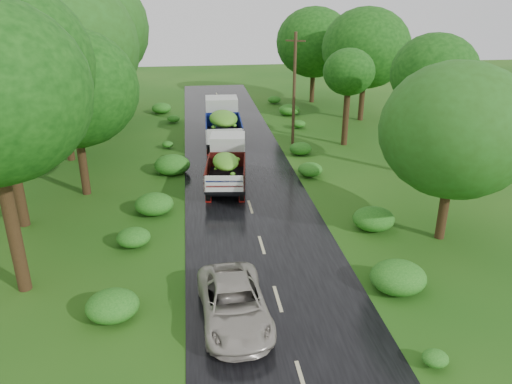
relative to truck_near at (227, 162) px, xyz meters
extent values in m
plane|color=#15470F|center=(0.90, -15.23, -1.34)|extent=(120.00, 120.00, 0.00)
cube|color=black|center=(0.90, -10.23, -1.33)|extent=(6.50, 80.00, 0.02)
cube|color=#BFB78C|center=(0.90, -15.23, -1.32)|extent=(0.12, 1.60, 0.00)
cube|color=#BFB78C|center=(0.90, -11.23, -1.32)|extent=(0.12, 1.60, 0.00)
cube|color=#BFB78C|center=(0.90, -7.23, -1.32)|extent=(0.12, 1.60, 0.00)
cube|color=#BFB78C|center=(0.90, -3.23, -1.32)|extent=(0.12, 1.60, 0.00)
cube|color=#BFB78C|center=(0.90, 0.77, -1.32)|extent=(0.12, 1.60, 0.00)
cube|color=#BFB78C|center=(0.90, 4.77, -1.32)|extent=(0.12, 1.60, 0.00)
cube|color=#BFB78C|center=(0.90, 8.77, -1.32)|extent=(0.12, 1.60, 0.00)
cube|color=#BFB78C|center=(0.90, 12.77, -1.32)|extent=(0.12, 1.60, 0.00)
cube|color=#BFB78C|center=(0.90, 16.77, -1.32)|extent=(0.12, 1.60, 0.00)
cube|color=#BFB78C|center=(0.90, 20.77, -1.32)|extent=(0.12, 1.60, 0.00)
cube|color=#BFB78C|center=(0.90, 24.77, -1.32)|extent=(0.12, 1.60, 0.00)
cube|color=black|center=(-0.03, -0.28, -0.77)|extent=(2.11, 5.11, 0.25)
cylinder|color=black|center=(-0.67, 1.62, -0.90)|extent=(0.35, 0.90, 0.88)
cylinder|color=black|center=(1.03, 1.41, -0.90)|extent=(0.35, 0.90, 0.88)
cylinder|color=black|center=(-1.02, -1.30, -0.90)|extent=(0.35, 0.90, 0.88)
cylinder|color=black|center=(0.68, -1.50, -0.90)|extent=(0.35, 0.90, 0.88)
cylinder|color=black|center=(-1.13, -2.19, -0.90)|extent=(0.35, 0.90, 0.88)
cylinder|color=black|center=(0.57, -2.40, -0.90)|extent=(0.35, 0.90, 0.88)
cube|color=#6A0C09|center=(-1.16, -2.49, -1.09)|extent=(0.30, 0.07, 0.40)
cube|color=#6A0C09|center=(0.54, -2.70, -1.09)|extent=(0.30, 0.07, 0.40)
cube|color=silver|center=(0.20, 1.69, 0.19)|extent=(2.13, 1.90, 1.68)
cube|color=black|center=(-0.14, -1.20, -0.57)|extent=(2.47, 4.01, 0.14)
cube|color=#480E0D|center=(-1.12, -1.08, -0.09)|extent=(0.53, 3.77, 0.84)
cube|color=#480E0D|center=(0.83, -1.32, -0.09)|extent=(0.53, 3.77, 0.84)
cube|color=#480E0D|center=(0.08, 0.65, -0.09)|extent=(2.02, 0.31, 0.84)
cube|color=silver|center=(-0.37, -3.04, -0.09)|extent=(2.02, 0.31, 0.84)
ellipsoid|color=#418919|center=(-0.14, -1.20, 0.44)|extent=(2.07, 3.37, 0.88)
cube|color=black|center=(0.35, 7.72, -0.67)|extent=(1.99, 5.89, 0.29)
cylinder|color=black|center=(-0.58, 9.88, -0.82)|extent=(0.33, 1.05, 1.04)
cylinder|color=black|center=(1.43, 9.81, -0.82)|extent=(0.33, 1.05, 1.04)
cylinder|color=black|center=(-0.70, 6.43, -0.82)|extent=(0.33, 1.05, 1.04)
cylinder|color=black|center=(1.31, 6.36, -0.82)|extent=(0.33, 1.05, 1.04)
cylinder|color=black|center=(-0.74, 5.37, -0.82)|extent=(0.33, 1.05, 1.04)
cylinder|color=black|center=(1.27, 5.30, -0.82)|extent=(0.33, 1.05, 1.04)
cube|color=#6A0C09|center=(-0.75, 5.02, -1.05)|extent=(0.35, 0.05, 0.47)
cube|color=#6A0C09|center=(1.26, 4.95, -1.05)|extent=(0.35, 0.05, 0.47)
cube|color=silver|center=(0.43, 10.05, 0.46)|extent=(2.36, 2.05, 1.97)
cube|color=black|center=(0.31, 6.63, -0.44)|extent=(2.54, 4.54, 0.17)
cube|color=navy|center=(-0.84, 6.67, 0.13)|extent=(0.24, 4.45, 0.98)
cube|color=navy|center=(1.46, 6.59, 0.13)|extent=(0.24, 4.45, 0.98)
cube|color=navy|center=(0.39, 8.82, 0.13)|extent=(2.38, 0.17, 0.98)
cube|color=silver|center=(0.23, 4.45, 0.13)|extent=(2.38, 0.17, 0.98)
ellipsoid|color=#418919|center=(0.31, 6.63, 0.75)|extent=(2.13, 3.81, 1.04)
imported|color=#A9A196|center=(-0.74, -12.23, -0.68)|extent=(2.35, 4.72, 1.29)
cylinder|color=#382616|center=(5.15, 7.08, 2.42)|extent=(0.27, 0.27, 7.53)
cube|color=#382616|center=(5.15, 7.08, 5.62)|extent=(1.24, 0.63, 0.09)
cylinder|color=black|center=(-8.17, -9.35, 2.76)|extent=(0.48, 0.48, 8.20)
cylinder|color=black|center=(-9.72, -3.83, 2.78)|extent=(0.48, 0.48, 8.24)
cylinder|color=black|center=(-7.54, -0.32, 1.84)|extent=(0.43, 0.43, 6.37)
ellipsoid|color=#0E3D0B|center=(-7.54, -0.32, 4.27)|extent=(3.61, 3.61, 3.25)
cylinder|color=black|center=(-9.52, 5.58, 2.62)|extent=(0.47, 0.47, 7.92)
ellipsoid|color=#0E3D0B|center=(-9.52, 5.58, 5.63)|extent=(4.42, 4.42, 3.98)
cylinder|color=black|center=(-9.47, 10.16, 2.24)|extent=(0.45, 0.45, 7.16)
ellipsoid|color=#0E3D0B|center=(-9.47, 10.16, 4.96)|extent=(3.39, 3.39, 3.05)
cylinder|color=black|center=(-9.76, 14.61, 2.84)|extent=(0.48, 0.48, 8.36)
ellipsoid|color=#0E3D0B|center=(-9.76, 14.61, 6.01)|extent=(4.54, 4.54, 4.08)
cylinder|color=black|center=(-8.45, 20.78, 2.18)|extent=(0.45, 0.45, 7.05)
ellipsoid|color=#0E3D0B|center=(-8.45, 20.78, 4.86)|extent=(3.63, 3.63, 3.27)
cylinder|color=black|center=(8.77, -7.56, 1.43)|extent=(0.41, 0.41, 5.55)
ellipsoid|color=#235314|center=(8.77, -7.56, 3.54)|extent=(3.52, 3.52, 3.16)
cylinder|color=black|center=(11.34, -0.08, 2.02)|extent=(0.44, 0.44, 6.72)
ellipsoid|color=#235314|center=(11.34, -0.08, 4.57)|extent=(3.07, 3.07, 2.76)
cylinder|color=black|center=(8.68, 6.46, 1.50)|extent=(0.42, 0.42, 5.69)
ellipsoid|color=#235314|center=(8.68, 6.46, 3.66)|extent=(2.62, 2.62, 2.36)
cylinder|color=black|center=(12.03, 12.95, 1.92)|extent=(0.44, 0.44, 6.53)
ellipsoid|color=#235314|center=(12.03, 12.95, 4.40)|extent=(3.72, 3.72, 3.35)
cylinder|color=black|center=(9.65, 20.13, 1.77)|extent=(0.43, 0.43, 6.22)
ellipsoid|color=#235314|center=(9.65, 20.13, 4.14)|extent=(3.73, 3.73, 3.36)
camera|label=1|loc=(-1.83, -25.86, 8.97)|focal=35.00mm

